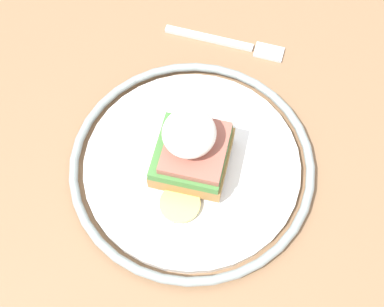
% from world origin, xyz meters
% --- Properties ---
extents(dining_table, '(0.87, 0.84, 0.76)m').
position_xyz_m(dining_table, '(0.00, 0.00, 0.64)').
color(dining_table, '#846042').
rests_on(dining_table, ground_plane).
extents(plate, '(0.27, 0.27, 0.02)m').
position_xyz_m(plate, '(-0.03, 0.02, 0.77)').
color(plate, white).
rests_on(plate, dining_table).
extents(sandwich, '(0.11, 0.08, 0.08)m').
position_xyz_m(sandwich, '(-0.03, 0.02, 0.81)').
color(sandwich, '#9E703D').
rests_on(sandwich, plate).
extents(fork, '(0.02, 0.15, 0.00)m').
position_xyz_m(fork, '(-0.21, 0.03, 0.77)').
color(fork, silver).
rests_on(fork, dining_table).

